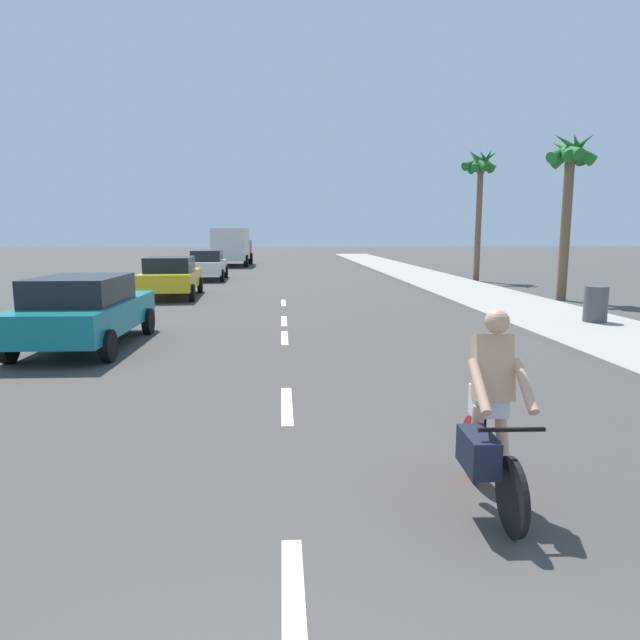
{
  "coord_description": "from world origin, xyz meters",
  "views": [
    {
      "loc": [
        -0.06,
        -1.1,
        2.49
      ],
      "look_at": [
        0.55,
        7.77,
        1.1
      ],
      "focal_mm": 31.49,
      "sensor_mm": 36.0,
      "label": 1
    }
  ],
  "objects_px": {
    "parked_car_yellow": "(171,276)",
    "palm_tree_mid": "(570,167)",
    "delivery_truck": "(232,246)",
    "parked_car_teal": "(84,309)",
    "trash_bin_near": "(596,304)",
    "parked_car_white": "(208,264)",
    "palm_tree_far": "(481,173)",
    "cyclist": "(489,419)"
  },
  "relations": [
    {
      "from": "parked_car_white",
      "to": "cyclist",
      "type": "bearing_deg",
      "value": -78.63
    },
    {
      "from": "parked_car_teal",
      "to": "parked_car_yellow",
      "type": "xyz_separation_m",
      "value": [
        0.0,
        9.69,
        -0.0
      ]
    },
    {
      "from": "delivery_truck",
      "to": "palm_tree_far",
      "type": "relative_size",
      "value": 0.94
    },
    {
      "from": "parked_car_teal",
      "to": "delivery_truck",
      "type": "xyz_separation_m",
      "value": [
        0.58,
        30.56,
        0.66
      ]
    },
    {
      "from": "cyclist",
      "to": "palm_tree_far",
      "type": "distance_m",
      "value": 25.55
    },
    {
      "from": "parked_car_yellow",
      "to": "palm_tree_far",
      "type": "height_order",
      "value": "palm_tree_far"
    },
    {
      "from": "parked_car_yellow",
      "to": "trash_bin_near",
      "type": "height_order",
      "value": "parked_car_yellow"
    },
    {
      "from": "parked_car_teal",
      "to": "palm_tree_mid",
      "type": "relative_size",
      "value": 0.74
    },
    {
      "from": "parked_car_yellow",
      "to": "delivery_truck",
      "type": "bearing_deg",
      "value": 85.87
    },
    {
      "from": "parked_car_teal",
      "to": "palm_tree_mid",
      "type": "height_order",
      "value": "palm_tree_mid"
    },
    {
      "from": "cyclist",
      "to": "parked_car_white",
      "type": "distance_m",
      "value": 26.1
    },
    {
      "from": "cyclist",
      "to": "palm_tree_mid",
      "type": "bearing_deg",
      "value": -117.11
    },
    {
      "from": "parked_car_white",
      "to": "trash_bin_near",
      "type": "relative_size",
      "value": 4.32
    },
    {
      "from": "cyclist",
      "to": "parked_car_teal",
      "type": "distance_m",
      "value": 9.81
    },
    {
      "from": "parked_car_teal",
      "to": "palm_tree_far",
      "type": "distance_m",
      "value": 22.05
    },
    {
      "from": "palm_tree_far",
      "to": "parked_car_yellow",
      "type": "bearing_deg",
      "value": -156.05
    },
    {
      "from": "delivery_truck",
      "to": "parked_car_teal",
      "type": "bearing_deg",
      "value": -89.35
    },
    {
      "from": "cyclist",
      "to": "palm_tree_far",
      "type": "height_order",
      "value": "palm_tree_far"
    },
    {
      "from": "delivery_truck",
      "to": "palm_tree_mid",
      "type": "height_order",
      "value": "palm_tree_mid"
    },
    {
      "from": "cyclist",
      "to": "parked_car_teal",
      "type": "height_order",
      "value": "cyclist"
    },
    {
      "from": "parked_car_teal",
      "to": "parked_car_white",
      "type": "height_order",
      "value": "same"
    },
    {
      "from": "parked_car_yellow",
      "to": "parked_car_white",
      "type": "height_order",
      "value": "same"
    },
    {
      "from": "palm_tree_mid",
      "to": "parked_car_yellow",
      "type": "bearing_deg",
      "value": 172.25
    },
    {
      "from": "cyclist",
      "to": "parked_car_white",
      "type": "bearing_deg",
      "value": -75.31
    },
    {
      "from": "palm_tree_mid",
      "to": "delivery_truck",
      "type": "bearing_deg",
      "value": 121.63
    },
    {
      "from": "parked_car_teal",
      "to": "palm_tree_mid",
      "type": "distance_m",
      "value": 17.03
    },
    {
      "from": "parked_car_yellow",
      "to": "trash_bin_near",
      "type": "bearing_deg",
      "value": -34.45
    },
    {
      "from": "parked_car_teal",
      "to": "trash_bin_near",
      "type": "distance_m",
      "value": 12.74
    },
    {
      "from": "palm_tree_far",
      "to": "trash_bin_near",
      "type": "distance_m",
      "value": 15.13
    },
    {
      "from": "cyclist",
      "to": "parked_car_yellow",
      "type": "bearing_deg",
      "value": -68.61
    },
    {
      "from": "parked_car_yellow",
      "to": "palm_tree_mid",
      "type": "bearing_deg",
      "value": -10.29
    },
    {
      "from": "trash_bin_near",
      "to": "parked_car_yellow",
      "type": "bearing_deg",
      "value": 148.09
    },
    {
      "from": "palm_tree_far",
      "to": "parked_car_teal",
      "type": "bearing_deg",
      "value": -131.8
    },
    {
      "from": "parked_car_yellow",
      "to": "parked_car_white",
      "type": "bearing_deg",
      "value": 84.86
    },
    {
      "from": "parked_car_white",
      "to": "delivery_truck",
      "type": "distance_m",
      "value": 12.78
    },
    {
      "from": "parked_car_white",
      "to": "delivery_truck",
      "type": "height_order",
      "value": "delivery_truck"
    },
    {
      "from": "palm_tree_far",
      "to": "trash_bin_near",
      "type": "relative_size",
      "value": 7.1
    },
    {
      "from": "parked_car_yellow",
      "to": "parked_car_white",
      "type": "relative_size",
      "value": 1.11
    },
    {
      "from": "palm_tree_mid",
      "to": "palm_tree_far",
      "type": "xyz_separation_m",
      "value": [
        -0.29,
        8.38,
        0.64
      ]
    },
    {
      "from": "parked_car_yellow",
      "to": "parked_car_white",
      "type": "xyz_separation_m",
      "value": [
        0.37,
        8.1,
        -0.0
      ]
    },
    {
      "from": "delivery_truck",
      "to": "trash_bin_near",
      "type": "height_order",
      "value": "delivery_truck"
    },
    {
      "from": "delivery_truck",
      "to": "cyclist",
      "type": "bearing_deg",
      "value": -80.0
    }
  ]
}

